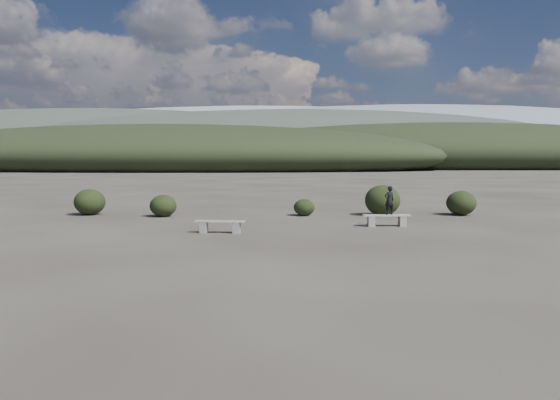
{
  "coord_description": "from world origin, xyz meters",
  "views": [
    {
      "loc": [
        1.02,
        -13.69,
        2.45
      ],
      "look_at": [
        0.57,
        3.5,
        1.1
      ],
      "focal_mm": 35.0,
      "sensor_mm": 36.0,
      "label": 1
    }
  ],
  "objects": [
    {
      "name": "shrub_c",
      "position": [
        1.44,
        9.1,
        0.35
      ],
      "size": [
        0.89,
        0.89,
        0.71
      ],
      "primitive_type": "ellipsoid",
      "color": "black",
      "rests_on": "ground"
    },
    {
      "name": "shrub_f",
      "position": [
        -7.7,
        9.22,
        0.55
      ],
      "size": [
        1.3,
        1.3,
        1.1
      ],
      "primitive_type": "ellipsoid",
      "color": "black",
      "rests_on": "ground"
    },
    {
      "name": "bench_left",
      "position": [
        -1.38,
        3.78,
        0.25
      ],
      "size": [
        1.64,
        0.45,
        0.4
      ],
      "rotation": [
        0.0,
        0.0,
        -0.07
      ],
      "color": "slate",
      "rests_on": "ground"
    },
    {
      "name": "shrub_e",
      "position": [
        8.1,
        9.5,
        0.52
      ],
      "size": [
        1.24,
        1.24,
        1.04
      ],
      "primitive_type": "ellipsoid",
      "color": "black",
      "rests_on": "ground"
    },
    {
      "name": "seated_person",
      "position": [
        4.39,
        5.63,
        0.93
      ],
      "size": [
        0.44,
        0.37,
        1.02
      ],
      "primitive_type": "imported",
      "rotation": [
        0.0,
        0.0,
        3.53
      ],
      "color": "black",
      "rests_on": "bench_right"
    },
    {
      "name": "bench_right",
      "position": [
        4.3,
        5.62,
        0.26
      ],
      "size": [
        1.7,
        0.47,
        0.42
      ],
      "rotation": [
        0.0,
        0.0,
        0.07
      ],
      "color": "slate",
      "rests_on": "ground"
    },
    {
      "name": "ground",
      "position": [
        0.0,
        0.0,
        0.0
      ],
      "size": [
        1200.0,
        1200.0,
        0.0
      ],
      "primitive_type": "plane",
      "color": "#302C25",
      "rests_on": "ground"
    },
    {
      "name": "shrub_d",
      "position": [
        4.73,
        9.25,
        0.64
      ],
      "size": [
        1.47,
        1.47,
        1.29
      ],
      "primitive_type": "ellipsoid",
      "color": "black",
      "rests_on": "ground"
    },
    {
      "name": "shrub_a",
      "position": [
        -4.4,
        8.61,
        0.45
      ],
      "size": [
        1.1,
        1.1,
        0.9
      ],
      "primitive_type": "ellipsoid",
      "color": "black",
      "rests_on": "ground"
    },
    {
      "name": "mountain_ridges",
      "position": [
        -7.48,
        339.06,
        10.84
      ],
      "size": [
        500.0,
        400.0,
        56.0
      ],
      "color": "black",
      "rests_on": "ground"
    }
  ]
}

